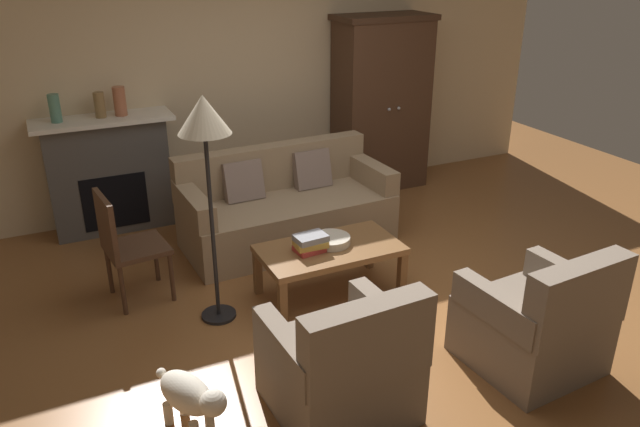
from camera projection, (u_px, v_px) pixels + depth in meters
name	position (u px, v px, depth m)	size (l,w,h in m)	color
ground_plane	(367.00, 302.00, 4.84)	(9.60, 9.60, 0.00)	brown
back_wall	(250.00, 69.00, 6.39)	(7.20, 0.10, 2.80)	beige
fireplace	(109.00, 173.00, 5.90)	(1.26, 0.48, 1.12)	#4C4947
armoire	(381.00, 104.00, 6.85)	(1.06, 0.57, 1.91)	#472D1E
couch	(285.00, 209.00, 5.75)	(1.95, 0.92, 0.86)	#937A5B
coffee_table	(330.00, 253.00, 4.82)	(1.10, 0.60, 0.42)	brown
fruit_bowl	(331.00, 240.00, 4.84)	(0.31, 0.31, 0.06)	beige
book_stack	(311.00, 243.00, 4.71)	(0.26, 0.19, 0.13)	#B73833
mantel_vase_jade	(55.00, 108.00, 5.47)	(0.10, 0.10, 0.25)	slate
mantel_vase_bronze	(100.00, 105.00, 5.62)	(0.10, 0.10, 0.23)	olive
mantel_vase_terracotta	(120.00, 101.00, 5.69)	(0.11, 0.11, 0.27)	#A86042
armchair_near_left	(342.00, 368.00, 3.59)	(0.81, 0.80, 0.88)	#756656
armchair_near_right	(537.00, 325.00, 4.00)	(0.82, 0.82, 0.88)	#756656
side_chair_wooden	(124.00, 241.00, 4.68)	(0.49, 0.49, 0.90)	#472D1E
floor_lamp	(205.00, 129.00, 4.08)	(0.36, 0.36, 1.68)	black
dog	(190.00, 396.00, 3.47)	(0.35, 0.53, 0.39)	beige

